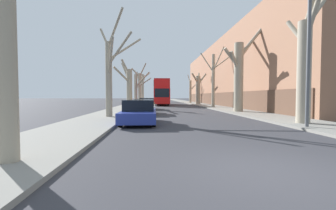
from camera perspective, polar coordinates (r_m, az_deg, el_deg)
ground_plane at (r=5.13m, az=24.77°, el=-15.54°), size 300.00×300.00×0.00m
sidewalk_left at (r=54.44m, az=-7.34°, el=0.70°), size 3.33×120.00×0.12m
sidewalk_right at (r=54.95m, az=5.16°, el=0.72°), size 3.33×120.00×0.12m
building_facade_right at (r=40.30m, az=18.42°, el=7.31°), size 10.08×48.67×10.35m
street_tree_left_1 at (r=16.34m, az=-14.33°, el=8.23°), size 2.95×4.30×7.16m
street_tree_left_2 at (r=28.00m, az=-9.98°, el=4.71°), size 2.09×2.83×6.03m
street_tree_left_3 at (r=39.16m, az=-7.91°, el=4.39°), size 2.96×3.62×5.76m
street_tree_left_4 at (r=50.59m, az=-7.21°, el=4.96°), size 3.43×3.38×8.71m
street_tree_left_5 at (r=61.70m, az=-6.43°, el=4.64°), size 3.40×3.63×8.12m
street_tree_right_0 at (r=14.05m, az=31.55°, el=9.73°), size 2.03×2.81×7.57m
street_tree_right_1 at (r=22.21m, az=17.64°, el=7.67°), size 3.93×2.73×7.90m
street_tree_right_2 at (r=30.57m, az=11.52°, el=6.66°), size 3.95×3.10×7.63m
street_tree_right_3 at (r=40.46m, az=7.66°, el=4.12°), size 2.98×2.66×5.80m
street_tree_right_4 at (r=49.15m, az=5.79°, el=3.72°), size 2.98×2.56×6.27m
double_decker_bus at (r=39.02m, az=-1.80°, el=3.54°), size 2.52×10.40×4.25m
parked_car_0 at (r=12.79m, az=-7.37°, el=-1.86°), size 1.90×4.25×1.33m
parked_car_1 at (r=19.38m, az=-6.06°, el=-0.50°), size 1.90×4.38×1.28m
parked_car_2 at (r=26.15m, az=-5.41°, el=0.27°), size 1.81×4.36×1.32m
lamp_post at (r=12.52m, az=31.74°, el=13.81°), size 1.40×0.20×7.34m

